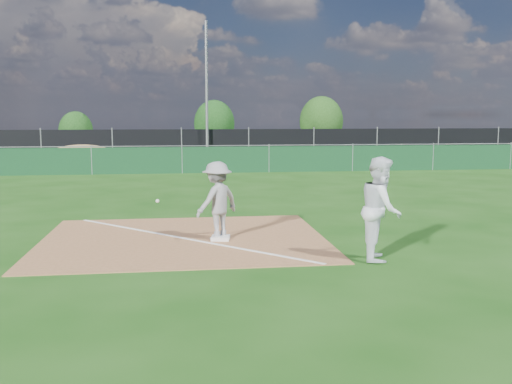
{
  "coord_description": "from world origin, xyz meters",
  "views": [
    {
      "loc": [
        -0.03,
        -11.07,
        2.65
      ],
      "look_at": [
        1.56,
        1.0,
        1.0
      ],
      "focal_mm": 40.0,
      "sensor_mm": 36.0,
      "label": 1
    }
  ],
  "objects_px": {
    "play_at_first": "(217,201)",
    "car_left": "(80,144)",
    "car_mid": "(179,142)",
    "tree_left": "(76,131)",
    "first_base": "(221,238)",
    "car_right": "(247,143)",
    "light_pole": "(207,91)",
    "tree_right": "(321,121)",
    "tree_mid": "(214,123)",
    "runner": "(381,209)"
  },
  "relations": [
    {
      "from": "car_left",
      "to": "car_right",
      "type": "distance_m",
      "value": 11.05
    },
    {
      "from": "car_mid",
      "to": "tree_left",
      "type": "relative_size",
      "value": 1.69
    },
    {
      "from": "tree_left",
      "to": "tree_mid",
      "type": "distance_m",
      "value": 10.62
    },
    {
      "from": "car_mid",
      "to": "tree_left",
      "type": "bearing_deg",
      "value": 64.97
    },
    {
      "from": "play_at_first",
      "to": "tree_mid",
      "type": "relative_size",
      "value": 0.5
    },
    {
      "from": "light_pole",
      "to": "tree_left",
      "type": "distance_m",
      "value": 13.48
    },
    {
      "from": "tree_left",
      "to": "tree_right",
      "type": "xyz_separation_m",
      "value": [
        18.86,
        1.78,
        0.63
      ]
    },
    {
      "from": "car_mid",
      "to": "first_base",
      "type": "bearing_deg",
      "value": -175.17
    },
    {
      "from": "first_base",
      "to": "car_right",
      "type": "distance_m",
      "value": 26.79
    },
    {
      "from": "car_left",
      "to": "tree_mid",
      "type": "height_order",
      "value": "tree_mid"
    },
    {
      "from": "runner",
      "to": "car_mid",
      "type": "distance_m",
      "value": 29.73
    },
    {
      "from": "play_at_first",
      "to": "car_left",
      "type": "height_order",
      "value": "play_at_first"
    },
    {
      "from": "first_base",
      "to": "car_mid",
      "type": "bearing_deg",
      "value": 91.99
    },
    {
      "from": "runner",
      "to": "car_mid",
      "type": "xyz_separation_m",
      "value": [
        -3.76,
        29.49,
        -0.13
      ]
    },
    {
      "from": "car_mid",
      "to": "tree_right",
      "type": "bearing_deg",
      "value": -60.44
    },
    {
      "from": "play_at_first",
      "to": "car_right",
      "type": "bearing_deg",
      "value": 82.07
    },
    {
      "from": "first_base",
      "to": "tree_mid",
      "type": "distance_m",
      "value": 34.12
    },
    {
      "from": "runner",
      "to": "tree_right",
      "type": "height_order",
      "value": "tree_right"
    },
    {
      "from": "car_left",
      "to": "tree_mid",
      "type": "distance_m",
      "value": 11.69
    },
    {
      "from": "play_at_first",
      "to": "car_right",
      "type": "distance_m",
      "value": 26.68
    },
    {
      "from": "car_right",
      "to": "tree_left",
      "type": "height_order",
      "value": "tree_left"
    },
    {
      "from": "light_pole",
      "to": "car_left",
      "type": "height_order",
      "value": "light_pole"
    },
    {
      "from": "runner",
      "to": "tree_mid",
      "type": "relative_size",
      "value": 0.5
    },
    {
      "from": "light_pole",
      "to": "tree_right",
      "type": "distance_m",
      "value": 15.04
    },
    {
      "from": "runner",
      "to": "tree_left",
      "type": "xyz_separation_m",
      "value": [
        -11.24,
        33.44,
        0.54
      ]
    },
    {
      "from": "car_right",
      "to": "tree_left",
      "type": "bearing_deg",
      "value": 48.81
    },
    {
      "from": "runner",
      "to": "play_at_first",
      "type": "bearing_deg",
      "value": 71.19
    },
    {
      "from": "tree_right",
      "to": "car_left",
      "type": "bearing_deg",
      "value": -160.72
    },
    {
      "from": "runner",
      "to": "tree_mid",
      "type": "distance_m",
      "value": 36.01
    },
    {
      "from": "light_pole",
      "to": "play_at_first",
      "type": "distance_m",
      "value": 22.06
    },
    {
      "from": "tree_mid",
      "to": "tree_right",
      "type": "bearing_deg",
      "value": -5.08
    },
    {
      "from": "tree_mid",
      "to": "runner",
      "type": "bearing_deg",
      "value": -88.51
    },
    {
      "from": "car_right",
      "to": "tree_mid",
      "type": "bearing_deg",
      "value": -5.68
    },
    {
      "from": "play_at_first",
      "to": "first_base",
      "type": "bearing_deg",
      "value": -62.17
    },
    {
      "from": "play_at_first",
      "to": "light_pole",
      "type": "bearing_deg",
      "value": 87.93
    },
    {
      "from": "light_pole",
      "to": "car_right",
      "type": "distance_m",
      "value": 6.34
    },
    {
      "from": "runner",
      "to": "tree_right",
      "type": "xyz_separation_m",
      "value": [
        7.63,
        35.22,
        1.17
      ]
    },
    {
      "from": "play_at_first",
      "to": "car_right",
      "type": "height_order",
      "value": "play_at_first"
    },
    {
      "from": "first_base",
      "to": "tree_right",
      "type": "xyz_separation_m",
      "value": [
        10.43,
        33.26,
        2.07
      ]
    },
    {
      "from": "light_pole",
      "to": "runner",
      "type": "distance_m",
      "value": 24.17
    },
    {
      "from": "first_base",
      "to": "play_at_first",
      "type": "xyz_separation_m",
      "value": [
        -0.06,
        0.1,
        0.79
      ]
    },
    {
      "from": "play_at_first",
      "to": "car_mid",
      "type": "xyz_separation_m",
      "value": [
        -0.9,
        27.42,
        -0.03
      ]
    },
    {
      "from": "car_mid",
      "to": "tree_left",
      "type": "distance_m",
      "value": 8.48
    },
    {
      "from": "car_mid",
      "to": "tree_right",
      "type": "height_order",
      "value": "tree_right"
    },
    {
      "from": "play_at_first",
      "to": "tree_mid",
      "type": "bearing_deg",
      "value": 86.75
    },
    {
      "from": "car_right",
      "to": "tree_right",
      "type": "distance_m",
      "value": 9.66
    },
    {
      "from": "car_mid",
      "to": "tree_mid",
      "type": "distance_m",
      "value": 7.18
    },
    {
      "from": "runner",
      "to": "tree_left",
      "type": "distance_m",
      "value": 35.28
    },
    {
      "from": "tree_mid",
      "to": "car_mid",
      "type": "bearing_deg",
      "value": -113.52
    },
    {
      "from": "light_pole",
      "to": "first_base",
      "type": "xyz_separation_m",
      "value": [
        -0.73,
        -21.92,
        -3.94
      ]
    }
  ]
}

